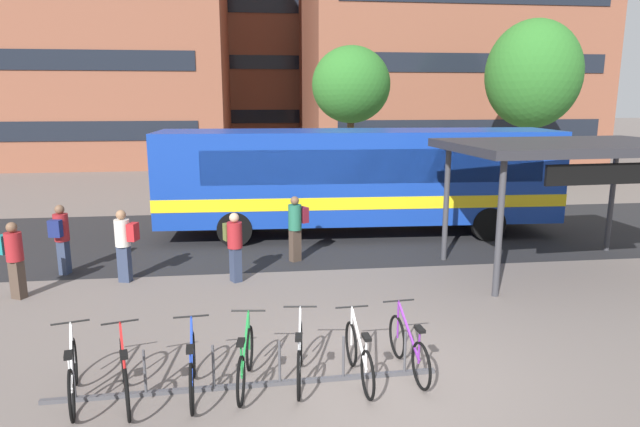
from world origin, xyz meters
The scene contains 21 objects.
ground centered at (0.00, 0.00, 0.00)m, with size 200.00×200.00×0.00m, color #6B605B.
bus_lane_asphalt centered at (0.00, 9.06, 0.00)m, with size 80.00×7.20×0.01m, color #232326.
city_bus centered at (1.37, 9.06, 1.78)m, with size 12.11×3.02×3.20m.
bike_rack centered at (-1.94, 0.03, 0.09)m, with size 5.74×0.28×0.70m.
parked_bicycle_white_0 centered at (-4.34, -0.04, 0.38)m, with size 0.62×1.68×0.99m.
parked_bicycle_red_1 centered at (-3.63, -0.12, 0.38)m, with size 0.63×1.68×0.99m.
parked_bicycle_blue_2 centered at (-2.71, -0.04, 0.38)m, with size 0.52×1.72×0.99m.
parked_bicycle_green_3 centered at (-1.96, 0.08, 0.38)m, with size 0.52×1.72×0.99m.
parked_bicycle_silver_4 centered at (-1.16, 0.15, 0.38)m, with size 0.52×1.72×0.99m.
parked_bicycle_white_5 centered at (-0.28, 0.04, 0.38)m, with size 0.52×1.72×0.99m.
parked_bicycle_purple_6 centered at (0.53, 0.21, 0.38)m, with size 0.52×1.72×0.99m.
transit_shelter centered at (5.62, 4.72, 2.95)m, with size 5.83×3.90×3.15m.
commuter_teal_pack_0 centered at (-6.80, 4.36, 0.95)m, with size 0.60×0.52×1.65m.
commuter_red_pack_1 centered at (-4.73, 5.18, 0.97)m, with size 0.58×0.44×1.69m.
commuter_olive_pack_2 centered at (-2.25, 4.92, 0.93)m, with size 0.51×0.60×1.62m.
commuter_maroon_pack_3 centered at (-0.71, 6.35, 0.98)m, with size 0.61×0.54×1.71m.
commuter_navy_pack_4 centered at (-6.34, 5.91, 0.97)m, with size 0.40×0.57×1.70m.
street_tree_0 centered at (2.82, 18.24, 4.72)m, with size 3.60×3.60×6.49m.
street_tree_1 centered at (11.99, 18.92, 5.27)m, with size 4.60×4.60×7.90m.
building_left_wing centered at (-15.28, 31.70, 9.65)m, with size 23.79×13.09×19.30m.
building_centre_block centered at (3.86, 45.14, 8.73)m, with size 18.16×11.69×17.45m.
Camera 1 is at (-1.79, -7.45, 4.17)m, focal length 31.01 mm.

